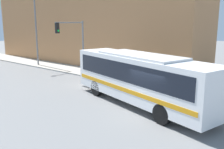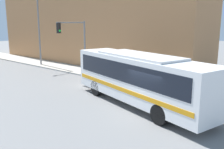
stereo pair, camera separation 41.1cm
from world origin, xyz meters
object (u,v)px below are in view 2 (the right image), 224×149
(city_bus, at_px, (139,76))
(street_lamp, at_px, (37,26))
(fire_hydrant, at_px, (141,80))
(traffic_light_pole, at_px, (75,38))

(city_bus, height_order, street_lamp, street_lamp)
(fire_hydrant, bearing_deg, city_bus, -147.31)
(traffic_light_pole, bearing_deg, fire_hydrant, -81.41)
(city_bus, distance_m, street_lamp, 17.73)
(city_bus, relative_size, street_lamp, 1.43)
(traffic_light_pole, bearing_deg, street_lamp, 82.99)
(traffic_light_pole, bearing_deg, city_bus, -108.50)
(traffic_light_pole, distance_m, street_lamp, 7.88)
(fire_hydrant, xyz_separation_m, traffic_light_pole, (-1.00, 6.64, 3.11))
(fire_hydrant, height_order, traffic_light_pole, traffic_light_pole)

